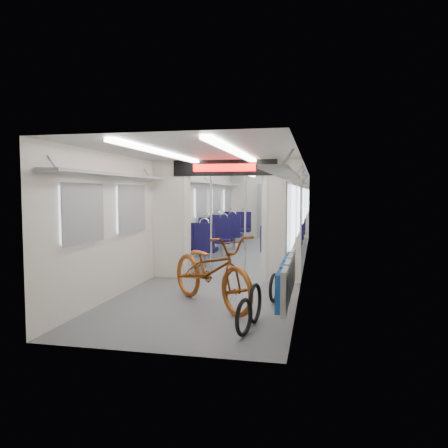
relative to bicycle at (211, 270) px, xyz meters
name	(u,v)px	position (x,y,z in m)	size (l,w,h in m)	color
carriage	(241,200)	(-0.20, 3.75, 0.96)	(12.00, 12.02, 2.31)	#515456
bicycle	(211,270)	(0.00, 0.00, 0.00)	(0.72, 2.06, 1.08)	brown
flip_bench	(287,277)	(1.15, -0.54, 0.04)	(0.12, 2.10, 0.51)	gray
bike_hoop_a	(244,319)	(0.70, -1.25, -0.34)	(0.45, 0.45, 0.05)	black
bike_hoop_b	(255,305)	(0.75, -0.71, -0.31)	(0.52, 0.52, 0.05)	black
bike_hoop_c	(274,289)	(0.89, 0.40, -0.34)	(0.45, 0.45, 0.05)	black
seat_bay_near_left	(206,239)	(-1.14, 4.12, 0.01)	(0.93, 2.16, 1.13)	#100B34
seat_bay_near_right	(283,241)	(0.73, 4.36, -0.02)	(0.88, 1.91, 1.05)	#100B34
seat_bay_far_left	(232,228)	(-1.14, 7.45, 0.02)	(0.94, 2.21, 1.14)	#100B34
seat_bay_far_right	(290,230)	(0.73, 7.17, -0.02)	(0.88, 1.93, 1.06)	#100B34
stanchion_near_left	(211,218)	(-0.62, 2.56, 0.61)	(0.05, 0.05, 2.30)	silver
stanchion_near_right	(245,218)	(0.04, 2.86, 0.61)	(0.04, 0.04, 2.30)	silver
stanchion_far_left	(245,212)	(-0.44, 5.82, 0.61)	(0.04, 0.04, 2.30)	silver
stanchion_far_right	(267,212)	(0.19, 5.60, 0.61)	(0.04, 0.04, 2.30)	silver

